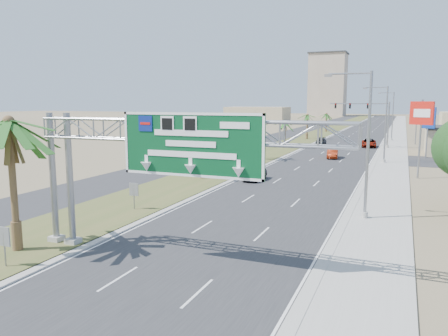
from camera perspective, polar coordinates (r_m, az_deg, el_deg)
name	(u,v)px	position (r m, az deg, el deg)	size (l,w,h in m)	color
road	(363,133)	(119.28, 17.68, 4.39)	(12.00, 300.00, 0.02)	#28282B
sidewalk_right	(398,134)	(118.90, 21.78, 4.19)	(4.00, 300.00, 0.10)	#9E9B93
median_grass	(324,132)	(120.50, 12.93, 4.64)	(7.00, 300.00, 0.12)	#465525
opposing_road	(298,131)	(121.84, 9.67, 4.75)	(8.00, 300.00, 0.02)	#28282B
sign_gantry	(166,142)	(21.49, -7.58, 3.43)	(16.75, 1.24, 7.50)	gray
palm_near	(9,122)	(25.13, -26.32, 5.35)	(5.70, 5.70, 8.35)	brown
palm_row_b	(202,132)	(45.00, -2.89, 4.69)	(3.99, 3.99, 5.95)	brown
palm_row_c	(252,119)	(59.81, 3.67, 6.39)	(3.99, 3.99, 6.75)	brown
palm_row_d	(285,123)	(77.12, 7.97, 5.90)	(3.99, 3.99, 5.45)	brown
palm_row_e	(307,116)	(95.60, 10.84, 6.74)	(3.99, 3.99, 6.15)	brown
palm_row_f	(326,114)	(120.20, 13.24, 6.84)	(3.99, 3.99, 5.75)	brown
streetlight_near	(365,151)	(30.89, 17.90, 2.11)	(3.27, 0.44, 10.00)	gray
streetlight_mid	(384,127)	(60.76, 20.17, 5.00)	(3.27, 0.44, 10.00)	gray
streetlight_far	(392,118)	(96.71, 21.04, 6.11)	(3.27, 0.44, 10.00)	gray
signal_mast	(376,120)	(80.78, 19.24, 5.93)	(10.28, 0.71, 8.00)	gray
median_signback_a	(4,240)	(23.65, -26.81, -8.34)	(0.75, 0.08, 2.08)	gray
median_signback_b	(134,191)	(32.86, -11.69, -3.01)	(0.75, 0.08, 2.08)	gray
tower_distant	(328,85)	(262.13, 13.38, 10.48)	(20.00, 16.00, 35.00)	tan
building_distant_left	(257,114)	(177.32, 4.39, 6.99)	(24.00, 14.00, 6.00)	tan
car_left_lane	(255,174)	(44.83, 4.03, -0.76)	(1.62, 4.02, 1.37)	black
car_mid_lane	(332,153)	(64.27, 13.98, 1.86)	(1.47, 4.21, 1.39)	maroon
car_right_lane	(369,143)	(81.76, 18.41, 3.10)	(2.42, 5.25, 1.46)	gray
car_far	(321,142)	(82.99, 12.55, 3.37)	(1.88, 4.64, 1.35)	black
pole_sign_red_near	(422,117)	(49.72, 24.40, 6.06)	(2.31, 1.27, 8.24)	gray
pole_sign_blue	(428,120)	(69.06, 25.12, 5.73)	(1.98, 0.99, 7.44)	gray
pole_sign_red_far	(417,112)	(89.96, 23.92, 6.65)	(2.18, 0.99, 7.68)	gray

